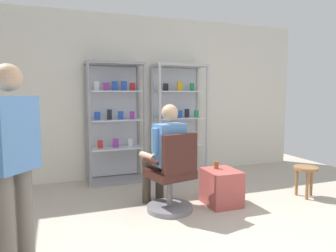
{
  "coord_description": "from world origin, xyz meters",
  "views": [
    {
      "loc": [
        -1.45,
        -2.16,
        1.42
      ],
      "look_at": [
        -0.09,
        1.54,
        1.0
      ],
      "focal_mm": 33.03,
      "sensor_mm": 36.0,
      "label": 1
    }
  ],
  "objects_px": {
    "office_chair": "(172,180)",
    "tea_glass": "(216,165)",
    "display_cabinet_right": "(178,120)",
    "wooden_stool": "(305,173)",
    "display_cabinet_left": "(115,121)",
    "storage_crate": "(221,187)",
    "seated_shopkeeper": "(165,151)",
    "standing_customer": "(12,160)"
  },
  "relations": [
    {
      "from": "seated_shopkeeper",
      "to": "storage_crate",
      "type": "relative_size",
      "value": 2.76
    },
    {
      "from": "display_cabinet_right",
      "to": "wooden_stool",
      "type": "bearing_deg",
      "value": -55.06
    },
    {
      "from": "display_cabinet_right",
      "to": "wooden_stool",
      "type": "distance_m",
      "value": 2.17
    },
    {
      "from": "display_cabinet_right",
      "to": "standing_customer",
      "type": "relative_size",
      "value": 1.17
    },
    {
      "from": "display_cabinet_right",
      "to": "wooden_stool",
      "type": "relative_size",
      "value": 4.52
    },
    {
      "from": "display_cabinet_left",
      "to": "seated_shopkeeper",
      "type": "xyz_separation_m",
      "value": [
        0.35,
        -1.42,
        -0.26
      ]
    },
    {
      "from": "office_chair",
      "to": "seated_shopkeeper",
      "type": "distance_m",
      "value": 0.36
    },
    {
      "from": "seated_shopkeeper",
      "to": "standing_customer",
      "type": "bearing_deg",
      "value": -146.62
    },
    {
      "from": "standing_customer",
      "to": "display_cabinet_right",
      "type": "bearing_deg",
      "value": 46.71
    },
    {
      "from": "office_chair",
      "to": "storage_crate",
      "type": "distance_m",
      "value": 0.7
    },
    {
      "from": "display_cabinet_left",
      "to": "storage_crate",
      "type": "bearing_deg",
      "value": -55.75
    },
    {
      "from": "display_cabinet_left",
      "to": "wooden_stool",
      "type": "xyz_separation_m",
      "value": [
        2.29,
        -1.7,
        -0.63
      ]
    },
    {
      "from": "seated_shopkeeper",
      "to": "tea_glass",
      "type": "relative_size",
      "value": 13.51
    },
    {
      "from": "display_cabinet_left",
      "to": "wooden_stool",
      "type": "height_order",
      "value": "display_cabinet_left"
    },
    {
      "from": "office_chair",
      "to": "seated_shopkeeper",
      "type": "height_order",
      "value": "seated_shopkeeper"
    },
    {
      "from": "display_cabinet_right",
      "to": "tea_glass",
      "type": "distance_m",
      "value": 1.55
    },
    {
      "from": "tea_glass",
      "to": "standing_customer",
      "type": "height_order",
      "value": "standing_customer"
    },
    {
      "from": "storage_crate",
      "to": "display_cabinet_left",
      "type": "bearing_deg",
      "value": 124.25
    },
    {
      "from": "display_cabinet_left",
      "to": "wooden_stool",
      "type": "bearing_deg",
      "value": -36.64
    },
    {
      "from": "tea_glass",
      "to": "standing_customer",
      "type": "bearing_deg",
      "value": -156.61
    },
    {
      "from": "storage_crate",
      "to": "tea_glass",
      "type": "xyz_separation_m",
      "value": [
        -0.03,
        0.09,
        0.27
      ]
    },
    {
      "from": "tea_glass",
      "to": "display_cabinet_right",
      "type": "bearing_deg",
      "value": 87.54
    },
    {
      "from": "display_cabinet_right",
      "to": "storage_crate",
      "type": "xyz_separation_m",
      "value": [
        -0.04,
        -1.56,
        -0.74
      ]
    },
    {
      "from": "seated_shopkeeper",
      "to": "standing_customer",
      "type": "distance_m",
      "value": 1.87
    },
    {
      "from": "seated_shopkeeper",
      "to": "wooden_stool",
      "type": "xyz_separation_m",
      "value": [
        1.94,
        -0.28,
        -0.38
      ]
    },
    {
      "from": "storage_crate",
      "to": "display_cabinet_right",
      "type": "bearing_deg",
      "value": 88.68
    },
    {
      "from": "storage_crate",
      "to": "wooden_stool",
      "type": "xyz_separation_m",
      "value": [
        1.23,
        -0.14,
        0.11
      ]
    },
    {
      "from": "display_cabinet_right",
      "to": "storage_crate",
      "type": "distance_m",
      "value": 1.73
    },
    {
      "from": "display_cabinet_left",
      "to": "storage_crate",
      "type": "relative_size",
      "value": 4.07
    },
    {
      "from": "display_cabinet_right",
      "to": "seated_shopkeeper",
      "type": "xyz_separation_m",
      "value": [
        -0.75,
        -1.42,
        -0.25
      ]
    },
    {
      "from": "tea_glass",
      "to": "wooden_stool",
      "type": "height_order",
      "value": "tea_glass"
    },
    {
      "from": "tea_glass",
      "to": "office_chair",
      "type": "bearing_deg",
      "value": -170.86
    },
    {
      "from": "seated_shopkeeper",
      "to": "tea_glass",
      "type": "bearing_deg",
      "value": -4.55
    },
    {
      "from": "standing_customer",
      "to": "wooden_stool",
      "type": "height_order",
      "value": "standing_customer"
    },
    {
      "from": "office_chair",
      "to": "storage_crate",
      "type": "bearing_deg",
      "value": 1.59
    },
    {
      "from": "display_cabinet_left",
      "to": "seated_shopkeeper",
      "type": "distance_m",
      "value": 1.49
    },
    {
      "from": "office_chair",
      "to": "display_cabinet_right",
      "type": "bearing_deg",
      "value": 65.7
    },
    {
      "from": "office_chair",
      "to": "seated_shopkeeper",
      "type": "bearing_deg",
      "value": 102.79
    },
    {
      "from": "seated_shopkeeper",
      "to": "tea_glass",
      "type": "distance_m",
      "value": 0.72
    },
    {
      "from": "tea_glass",
      "to": "standing_customer",
      "type": "xyz_separation_m",
      "value": [
        -2.24,
        -0.97,
        0.44
      ]
    },
    {
      "from": "office_chair",
      "to": "tea_glass",
      "type": "distance_m",
      "value": 0.67
    },
    {
      "from": "display_cabinet_left",
      "to": "display_cabinet_right",
      "type": "bearing_deg",
      "value": 0.02
    }
  ]
}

